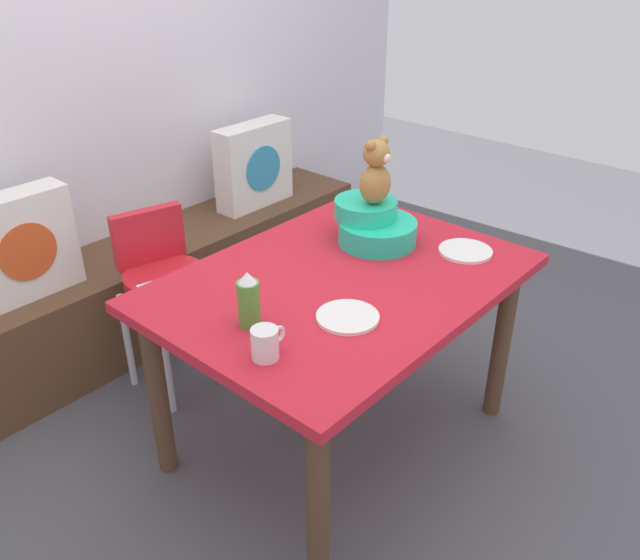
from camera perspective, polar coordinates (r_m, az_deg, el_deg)
ground_plane at (r=2.73m, az=1.62°, el=-13.43°), size 8.00×8.00×0.00m
back_wall at (r=3.22m, az=-19.90°, el=17.75°), size 4.40×0.10×2.60m
window_bench at (r=3.36m, az=-14.52°, el=-0.67°), size 2.60×0.44×0.46m
pillow_floral_left at (r=2.91m, az=-24.64°, el=2.64°), size 0.44×0.15×0.44m
pillow_floral_right at (r=3.56m, az=-5.75°, el=9.86°), size 0.44×0.15×0.44m
dining_table at (r=2.35m, az=1.83°, el=-1.88°), size 1.29×0.94×0.74m
highchair at (r=2.80m, az=-13.33°, el=0.02°), size 0.40×0.50×0.79m
infant_seat_teal at (r=2.53m, az=4.66°, el=4.84°), size 0.30×0.33×0.16m
teddy_bear at (r=2.45m, az=4.86°, el=9.23°), size 0.13×0.12×0.25m
ketchup_bottle at (r=2.00m, az=-6.21°, el=-1.78°), size 0.07×0.07×0.18m
coffee_mug at (r=1.87m, az=-4.74°, el=-5.48°), size 0.12×0.08×0.09m
dinner_plate_near at (r=2.52m, az=12.50°, el=2.47°), size 0.20×0.20×0.01m
dinner_plate_far at (r=2.06m, az=2.42°, el=-3.22°), size 0.20×0.20×0.01m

